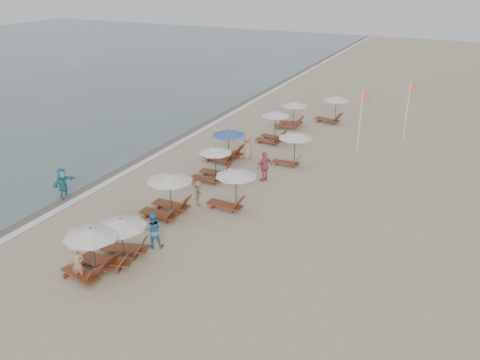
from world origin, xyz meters
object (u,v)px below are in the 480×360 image
at_px(beachgoer_far_a, 265,166).
at_px(beachgoer_near, 78,264).
at_px(inland_station_1, 292,144).
at_px(inland_station_2, 332,107).
at_px(beachgoer_mid_a, 154,230).
at_px(flag_pole_near, 361,118).
at_px(lounger_station_1, 118,241).
at_px(lounger_station_3, 212,164).
at_px(lounger_station_6, 291,114).
at_px(beachgoer_mid_b, 198,194).
at_px(beachgoer_far_b, 248,147).
at_px(lounger_station_0, 90,250).
at_px(waterline_walker, 63,183).
at_px(lounger_station_5, 273,127).
at_px(inland_station_0, 231,185).
at_px(lounger_station_2, 167,195).
at_px(lounger_station_4, 225,146).

bearing_deg(beachgoer_far_a, beachgoer_near, 13.28).
bearing_deg(beachgoer_near, inland_station_1, 59.63).
xyz_separation_m(inland_station_2, beachgoer_mid_a, (-1.85, -22.77, -0.42)).
bearing_deg(flag_pole_near, inland_station_2, 121.85).
height_order(lounger_station_1, inland_station_2, inland_station_2).
xyz_separation_m(inland_station_1, inland_station_2, (-0.33, 10.43, -0.18)).
xyz_separation_m(beachgoer_near, flag_pole_near, (6.73, 20.50, 1.63)).
height_order(lounger_station_3, inland_station_1, inland_station_1).
bearing_deg(lounger_station_6, flag_pole_near, -26.95).
bearing_deg(beachgoer_mid_b, beachgoer_mid_a, 164.15).
bearing_deg(lounger_station_1, beachgoer_mid_a, 65.91).
height_order(inland_station_1, beachgoer_far_b, inland_station_1).
distance_m(inland_station_1, beachgoer_near, 16.26).
bearing_deg(beachgoer_far_b, beachgoer_far_a, -131.00).
bearing_deg(lounger_station_0, beachgoer_mid_a, 69.39).
bearing_deg(inland_station_2, waterline_walker, -114.71).
height_order(waterline_walker, flag_pole_near, flag_pole_near).
distance_m(lounger_station_5, beachgoer_far_b, 3.86).
bearing_deg(inland_station_0, lounger_station_2, -142.52).
distance_m(lounger_station_5, beachgoer_near, 19.63).
bearing_deg(inland_station_2, lounger_station_4, -109.49).
bearing_deg(inland_station_2, lounger_station_2, -98.90).
bearing_deg(lounger_station_5, beachgoer_far_b, -93.54).
distance_m(lounger_station_6, inland_station_2, 3.72).
bearing_deg(beachgoer_mid_b, lounger_station_5, -17.36).
xyz_separation_m(inland_station_0, waterline_walker, (-9.06, -2.87, -0.48)).
bearing_deg(lounger_station_6, lounger_station_2, -91.65).
relative_size(lounger_station_6, inland_station_2, 0.89).
height_order(inland_station_0, inland_station_2, same).
height_order(lounger_station_1, inland_station_1, inland_station_1).
bearing_deg(beachgoer_mid_b, inland_station_0, -92.75).
relative_size(lounger_station_3, beachgoer_mid_a, 1.39).
height_order(inland_station_2, beachgoer_mid_b, inland_station_2).
relative_size(beachgoer_near, beachgoer_far_a, 0.85).
height_order(lounger_station_4, beachgoer_mid_a, lounger_station_4).
bearing_deg(lounger_station_5, waterline_walker, -116.47).
height_order(lounger_station_5, beachgoer_far_a, lounger_station_5).
bearing_deg(inland_station_1, lounger_station_1, -101.77).
bearing_deg(inland_station_2, lounger_station_1, -96.03).
distance_m(beachgoer_mid_b, beachgoer_far_b, 7.74).
xyz_separation_m(lounger_station_1, beachgoer_near, (-0.55, -1.90, -0.22)).
relative_size(inland_station_0, beachgoer_far_a, 1.43).
height_order(inland_station_2, waterline_walker, inland_station_2).
height_order(lounger_station_3, beachgoer_far_b, lounger_station_3).
height_order(lounger_station_6, beachgoer_mid_b, lounger_station_6).
bearing_deg(beachgoer_far_b, lounger_station_3, -176.63).
height_order(lounger_station_1, beachgoer_far_a, lounger_station_1).
relative_size(lounger_station_2, flag_pole_near, 0.62).
relative_size(inland_station_2, beachgoer_mid_b, 1.90).
bearing_deg(inland_station_0, beachgoer_near, -107.60).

